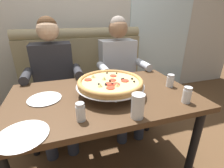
# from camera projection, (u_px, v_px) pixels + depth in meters

# --- Properties ---
(ground_plane) EXTENTS (16.00, 16.00, 0.00)m
(ground_plane) POSITION_uv_depth(u_px,v_px,m) (105.00, 165.00, 1.50)
(ground_plane) COLOR brown
(back_wall_with_window) EXTENTS (6.00, 0.12, 2.80)m
(back_wall_with_window) POSITION_uv_depth(u_px,v_px,m) (75.00, 5.00, 2.22)
(back_wall_with_window) COLOR beige
(back_wall_with_window) RESTS_ON ground_plane
(window_panel) EXTENTS (1.10, 0.02, 2.80)m
(window_panel) POSITION_uv_depth(u_px,v_px,m) (163.00, 7.00, 2.54)
(window_panel) COLOR white
(window_panel) RESTS_ON ground_plane
(booth_bench) EXTENTS (1.61, 0.78, 1.13)m
(booth_bench) POSITION_uv_depth(u_px,v_px,m) (87.00, 88.00, 2.12)
(booth_bench) COLOR #998966
(booth_bench) RESTS_ON ground_plane
(dining_table) EXTENTS (1.37, 0.81, 0.73)m
(dining_table) POSITION_uv_depth(u_px,v_px,m) (104.00, 104.00, 1.25)
(dining_table) COLOR #4C331E
(dining_table) RESTS_ON ground_plane
(diner_left) EXTENTS (0.54, 0.64, 1.27)m
(diner_left) POSITION_uv_depth(u_px,v_px,m) (54.00, 76.00, 1.66)
(diner_left) COLOR #2D3342
(diner_left) RESTS_ON ground_plane
(diner_right) EXTENTS (0.54, 0.64, 1.27)m
(diner_right) POSITION_uv_depth(u_px,v_px,m) (120.00, 69.00, 1.86)
(diner_right) COLOR #2D3342
(diner_right) RESTS_ON ground_plane
(pizza) EXTENTS (0.50, 0.50, 0.13)m
(pizza) POSITION_uv_depth(u_px,v_px,m) (110.00, 83.00, 1.19)
(pizza) COLOR silver
(pizza) RESTS_ON dining_table
(shaker_parmesan) EXTENTS (0.06, 0.06, 0.11)m
(shaker_parmesan) POSITION_uv_depth(u_px,v_px,m) (187.00, 96.00, 1.09)
(shaker_parmesan) COLOR white
(shaker_parmesan) RESTS_ON dining_table
(shaker_oregano) EXTENTS (0.06, 0.06, 0.10)m
(shaker_oregano) POSITION_uv_depth(u_px,v_px,m) (170.00, 81.00, 1.34)
(shaker_oregano) COLOR white
(shaker_oregano) RESTS_ON dining_table
(shaker_pepper_flakes) EXTENTS (0.05, 0.05, 0.11)m
(shaker_pepper_flakes) POSITION_uv_depth(u_px,v_px,m) (81.00, 113.00, 0.90)
(shaker_pepper_flakes) COLOR white
(shaker_pepper_flakes) RESTS_ON dining_table
(plate_near_left) EXTENTS (0.25, 0.25, 0.02)m
(plate_near_left) POSITION_uv_depth(u_px,v_px,m) (22.00, 134.00, 0.79)
(plate_near_left) COLOR white
(plate_near_left) RESTS_ON dining_table
(plate_near_right) EXTENTS (0.23, 0.23, 0.02)m
(plate_near_right) POSITION_uv_depth(u_px,v_px,m) (44.00, 98.00, 1.14)
(plate_near_right) COLOR white
(plate_near_right) RESTS_ON dining_table
(drinking_glass) EXTENTS (0.08, 0.08, 0.15)m
(drinking_glass) POSITION_uv_depth(u_px,v_px,m) (138.00, 107.00, 0.92)
(drinking_glass) COLOR silver
(drinking_glass) RESTS_ON dining_table
(patio_chair) EXTENTS (0.43, 0.43, 0.86)m
(patio_chair) POSITION_uv_depth(u_px,v_px,m) (147.00, 52.00, 3.58)
(patio_chair) COLOR black
(patio_chair) RESTS_ON ground_plane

